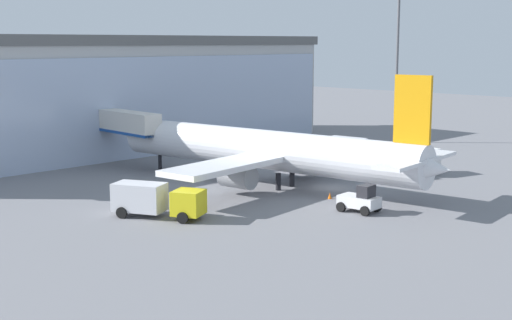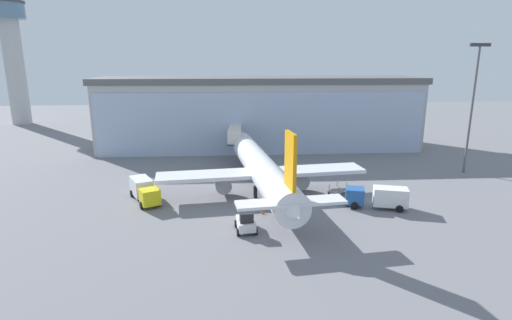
{
  "view_description": "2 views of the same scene",
  "coord_description": "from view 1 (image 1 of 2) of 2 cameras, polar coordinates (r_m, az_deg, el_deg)",
  "views": [
    {
      "loc": [
        -52.15,
        -39.95,
        13.65
      ],
      "look_at": [
        -5.24,
        4.24,
        2.91
      ],
      "focal_mm": 50.0,
      "sensor_mm": 36.0,
      "label": 1
    },
    {
      "loc": [
        -7.63,
        -46.81,
        17.7
      ],
      "look_at": [
        -3.37,
        3.96,
        4.91
      ],
      "focal_mm": 28.0,
      "sensor_mm": 36.0,
      "label": 2
    }
  ],
  "objects": [
    {
      "name": "ground",
      "position": [
        67.1,
        5.72,
        -2.32
      ],
      "size": [
        240.0,
        240.0,
        0.0
      ],
      "primitive_type": "plane",
      "color": "slate"
    },
    {
      "name": "terminal_building",
      "position": [
        91.37,
        -11.83,
        5.21
      ],
      "size": [
        64.84,
        16.2,
        14.39
      ],
      "rotation": [
        0.0,
        0.0,
        -0.02
      ],
      "color": "#B0B0B0",
      "rests_on": "ground"
    },
    {
      "name": "jet_bridge",
      "position": [
        80.49,
        -10.9,
        2.94
      ],
      "size": [
        3.08,
        13.12,
        6.13
      ],
      "rotation": [
        0.0,
        0.0,
        1.51
      ],
      "color": "silver",
      "rests_on": "ground"
    },
    {
      "name": "apron_light_mast",
      "position": [
        98.45,
        11.24,
        8.25
      ],
      "size": [
        3.2,
        0.4,
        20.18
      ],
      "color": "#59595E",
      "rests_on": "ground"
    },
    {
      "name": "airplane",
      "position": [
        67.78,
        0.94,
        0.78
      ],
      "size": [
        28.05,
        37.37,
        10.97
      ],
      "rotation": [
        0.0,
        0.0,
        1.67
      ],
      "color": "silver",
      "rests_on": "ground"
    },
    {
      "name": "catering_truck",
      "position": [
        56.34,
        -8.07,
        -3.12
      ],
      "size": [
        5.06,
        7.55,
        2.65
      ],
      "rotation": [
        0.0,
        0.0,
        5.15
      ],
      "color": "yellow",
      "rests_on": "ground"
    },
    {
      "name": "fuel_truck",
      "position": [
        74.9,
        12.18,
        -0.11
      ],
      "size": [
        7.62,
        4.18,
        2.65
      ],
      "rotation": [
        0.0,
        0.0,
        2.85
      ],
      "color": "#2659A5",
      "rests_on": "ground"
    },
    {
      "name": "baggage_cart",
      "position": [
        75.18,
        7.2,
        -0.68
      ],
      "size": [
        3.1,
        3.12,
        1.5
      ],
      "rotation": [
        0.0,
        0.0,
        3.94
      ],
      "color": "gray",
      "rests_on": "ground"
    },
    {
      "name": "pushback_tug",
      "position": [
        58.28,
        8.35,
        -3.2
      ],
      "size": [
        2.35,
        3.31,
        2.3
      ],
      "rotation": [
        0.0,
        0.0,
        1.64
      ],
      "color": "silver",
      "rests_on": "ground"
    },
    {
      "name": "safety_cone_nose",
      "position": [
        62.94,
        5.93,
        -2.85
      ],
      "size": [
        0.36,
        0.36,
        0.55
      ],
      "primitive_type": "cone",
      "color": "orange",
      "rests_on": "ground"
    },
    {
      "name": "safety_cone_wingtip",
      "position": [
        59.62,
        -9.85,
        -3.64
      ],
      "size": [
        0.36,
        0.36,
        0.55
      ],
      "primitive_type": "cone",
      "color": "orange",
      "rests_on": "ground"
    }
  ]
}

